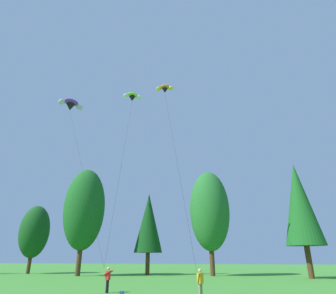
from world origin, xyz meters
TOP-DOWN VIEW (x-y plane):
  - treeline_tree_b at (-23.44, 44.93)m, footprint 4.59×4.59m
  - treeline_tree_c at (-13.26, 40.92)m, footprint 5.82×5.82m
  - treeline_tree_d at (-4.37, 44.31)m, footprint 4.13×4.13m
  - treeline_tree_e at (4.80, 44.06)m, footprint 5.71×5.71m
  - treeline_tree_f at (16.48, 40.90)m, footprint 4.72×4.72m
  - kite_flyer_near at (-2.06, 22.91)m, footprint 0.56×0.60m
  - kite_flyer_mid at (4.69, 20.99)m, footprint 0.44×0.59m
  - parafoil_kite_high_lime_white at (-6.00, 38.35)m, footprint 5.03×16.47m
  - parafoil_kite_mid_orange at (0.45, 31.36)m, footprint 5.21×10.72m
  - parafoil_kite_far_purple at (-15.09, 36.46)m, footprint 14.37×15.25m

SIDE VIEW (x-z plane):
  - kite_flyer_mid at x=4.69m, z-range 0.14..1.83m
  - kite_flyer_near at x=-2.06m, z-range 0.15..1.84m
  - treeline_tree_b at x=-23.44m, z-range 1.09..11.44m
  - treeline_tree_d at x=-4.37m, z-range 1.45..12.95m
  - treeline_tree_e at x=4.80m, z-range 1.53..16.01m
  - treeline_tree_f at x=16.48m, z-range 1.80..15.98m
  - treeline_tree_c at x=-13.26m, z-range 1.57..16.46m
  - parafoil_kite_mid_orange at x=0.45m, z-range 11.23..32.49m
  - parafoil_kite_far_purple at x=-15.09m, z-range 12.37..35.72m
  - parafoil_kite_high_lime_white at x=-6.00m, z-range 13.23..37.93m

